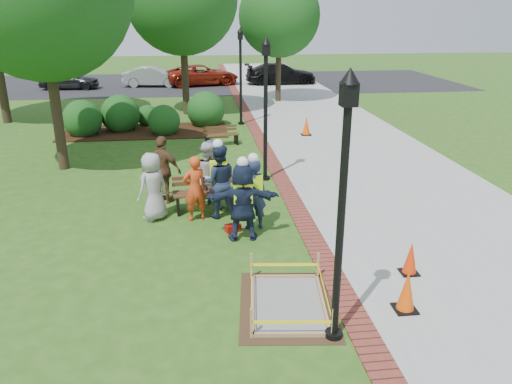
{
  "coord_description": "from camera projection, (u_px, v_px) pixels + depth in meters",
  "views": [
    {
      "loc": [
        -0.81,
        -9.56,
        4.98
      ],
      "look_at": [
        0.5,
        1.2,
        1.0
      ],
      "focal_mm": 35.0,
      "sensor_mm": 36.0,
      "label": 1
    }
  ],
  "objects": [
    {
      "name": "ground",
      "position": [
        240.0,
        256.0,
        10.71
      ],
      "size": [
        100.0,
        100.0,
        0.0
      ],
      "primitive_type": "plane",
      "color": "#285116",
      "rests_on": "ground"
    },
    {
      "name": "sidewalk",
      "position": [
        338.0,
        137.0,
        20.6
      ],
      "size": [
        6.0,
        60.0,
        0.02
      ],
      "primitive_type": "cube",
      "color": "#9E9E99",
      "rests_on": "ground"
    },
    {
      "name": "brick_edging",
      "position": [
        260.0,
        139.0,
        20.22
      ],
      "size": [
        0.5,
        60.0,
        0.03
      ],
      "primitive_type": "cube",
      "color": "maroon",
      "rests_on": "ground"
    },
    {
      "name": "mulch_bed",
      "position": [
        146.0,
        131.0,
        21.55
      ],
      "size": [
        7.0,
        3.0,
        0.05
      ],
      "primitive_type": "cube",
      "color": "#381E0F",
      "rests_on": "ground"
    },
    {
      "name": "parking_lot",
      "position": [
        206.0,
        83.0,
        35.87
      ],
      "size": [
        36.0,
        12.0,
        0.01
      ],
      "primitive_type": "cube",
      "color": "black",
      "rests_on": "ground"
    },
    {
      "name": "wet_concrete_pad",
      "position": [
        288.0,
        294.0,
        8.84
      ],
      "size": [
        1.95,
        2.48,
        0.55
      ],
      "color": "#47331E",
      "rests_on": "ground"
    },
    {
      "name": "bench_near",
      "position": [
        205.0,
        200.0,
        13.04
      ],
      "size": [
        1.7,
        0.7,
        0.9
      ],
      "color": "brown",
      "rests_on": "ground"
    },
    {
      "name": "bench_far",
      "position": [
        222.0,
        139.0,
        19.36
      ],
      "size": [
        1.41,
        0.72,
        0.73
      ],
      "color": "#52391C",
      "rests_on": "ground"
    },
    {
      "name": "cone_front",
      "position": [
        407.0,
        292.0,
        8.63
      ],
      "size": [
        0.39,
        0.39,
        0.77
      ],
      "color": "black",
      "rests_on": "ground"
    },
    {
      "name": "cone_back",
      "position": [
        410.0,
        259.0,
        9.86
      ],
      "size": [
        0.35,
        0.35,
        0.7
      ],
      "color": "black",
      "rests_on": "ground"
    },
    {
      "name": "cone_far",
      "position": [
        306.0,
        126.0,
        20.8
      ],
      "size": [
        0.4,
        0.4,
        0.8
      ],
      "color": "black",
      "rests_on": "ground"
    },
    {
      "name": "toolbox",
      "position": [
        233.0,
        228.0,
        11.86
      ],
      "size": [
        0.41,
        0.31,
        0.18
      ],
      "primitive_type": "cube",
      "rotation": [
        0.0,
        0.0,
        0.35
      ],
      "color": "maroon",
      "rests_on": "ground"
    },
    {
      "name": "lamp_near",
      "position": [
        343.0,
        193.0,
        7.2
      ],
      "size": [
        0.28,
        0.28,
        4.26
      ],
      "color": "black",
      "rests_on": "ground"
    },
    {
      "name": "lamp_mid",
      "position": [
        266.0,
        100.0,
        14.66
      ],
      "size": [
        0.28,
        0.28,
        4.26
      ],
      "color": "black",
      "rests_on": "ground"
    },
    {
      "name": "lamp_far",
      "position": [
        241.0,
        69.0,
        22.11
      ],
      "size": [
        0.28,
        0.28,
        4.26
      ],
      "color": "black",
      "rests_on": "ground"
    },
    {
      "name": "tree_right",
      "position": [
        279.0,
        16.0,
        27.14
      ],
      "size": [
        4.45,
        4.45,
        6.87
      ],
      "color": "#3D2D1E",
      "rests_on": "ground"
    },
    {
      "name": "shrub_a",
      "position": [
        84.0,
        135.0,
        20.94
      ],
      "size": [
        1.61,
        1.61,
        1.61
      ],
      "primitive_type": "sphere",
      "color": "#144716",
      "rests_on": "ground"
    },
    {
      "name": "shrub_b",
      "position": [
        122.0,
        130.0,
        21.79
      ],
      "size": [
        1.68,
        1.68,
        1.68
      ],
      "primitive_type": "sphere",
      "color": "#144716",
      "rests_on": "ground"
    },
    {
      "name": "shrub_c",
      "position": [
        165.0,
        134.0,
        21.13
      ],
      "size": [
        1.34,
        1.34,
        1.34
      ],
      "primitive_type": "sphere",
      "color": "#144716",
      "rests_on": "ground"
    },
    {
      "name": "shrub_d",
      "position": [
        206.0,
        126.0,
        22.66
      ],
      "size": [
        1.69,
        1.69,
        1.69
      ],
      "primitive_type": "sphere",
      "color": "#144716",
      "rests_on": "ground"
    },
    {
      "name": "shrub_e",
      "position": [
        149.0,
        125.0,
        22.77
      ],
      "size": [
        1.0,
        1.0,
        1.0
      ],
      "primitive_type": "sphere",
      "color": "#144716",
      "rests_on": "ground"
    },
    {
      "name": "casual_person_a",
      "position": [
        153.0,
        187.0,
        12.31
      ],
      "size": [
        0.64,
        0.64,
        1.72
      ],
      "color": "#9E9E9E",
      "rests_on": "ground"
    },
    {
      "name": "casual_person_b",
      "position": [
        195.0,
        189.0,
        12.28
      ],
      "size": [
        0.61,
        0.49,
        1.65
      ],
      "color": "red",
      "rests_on": "ground"
    },
    {
      "name": "casual_person_c",
      "position": [
        207.0,
        175.0,
        13.08
      ],
      "size": [
        0.66,
        0.55,
        1.78
      ],
      "color": "silver",
      "rests_on": "ground"
    },
    {
      "name": "casual_person_d",
      "position": [
        163.0,
        170.0,
        13.39
      ],
      "size": [
        0.7,
        0.63,
        1.84
      ],
      "color": "brown",
      "rests_on": "ground"
    },
    {
      "name": "casual_person_e",
      "position": [
        212.0,
        172.0,
        13.36
      ],
      "size": [
        0.61,
        0.44,
        1.74
      ],
      "color": "#333E5A",
      "rests_on": "ground"
    },
    {
      "name": "hivis_worker_a",
      "position": [
        243.0,
        199.0,
        11.19
      ],
      "size": [
        0.59,
        0.39,
        1.97
      ],
      "color": "#1B2B48",
      "rests_on": "ground"
    },
    {
      "name": "hivis_worker_b",
      "position": [
        253.0,
        192.0,
        11.75
      ],
      "size": [
        0.59,
        0.41,
        1.88
      ],
      "color": "#1C204A",
      "rests_on": "ground"
    },
    {
      "name": "hivis_worker_c",
      "position": [
        219.0,
        179.0,
        12.42
      ],
      "size": [
        0.61,
        0.4,
        2.02
      ],
      "color": "#181C3F",
      "rests_on": "ground"
    },
    {
      "name": "parked_car_a",
      "position": [
        70.0,
        89.0,
        33.07
      ],
      "size": [
        2.11,
        4.36,
        1.39
      ],
      "primitive_type": "imported",
      "rotation": [
        0.0,
        0.0,
        1.51
      ],
      "color": "black",
      "rests_on": "ground"
    },
    {
      "name": "parked_car_b",
      "position": [
        154.0,
        87.0,
        34.19
      ],
      "size": [
        2.41,
        4.61,
        1.44
      ],
      "primitive_type": "imported",
      "rotation": [
        0.0,
        0.0,
        1.46
      ],
      "color": "#B4B4B9",
      "rests_on": "ground"
    },
    {
      "name": "parked_car_c",
      "position": [
        202.0,
        85.0,
        34.82
      ],
      "size": [
        3.08,
        5.02,
        1.52
      ],
      "primitive_type": "imported",
      "rotation": [
        0.0,
        0.0,
        1.81
      ],
      "color": "maroon",
      "rests_on": "ground"
    },
    {
      "name": "parked_car_d",
      "position": [
        281.0,
        84.0,
        35.39
      ],
      "size": [
        2.29,
        4.88,
        1.56
      ],
      "primitive_type": "imported",
      "rotation": [
        0.0,
        0.0,
        1.61
      ],
      "color": "black",
      "rests_on": "ground"
    }
  ]
}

